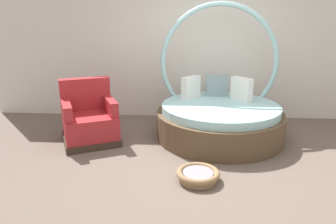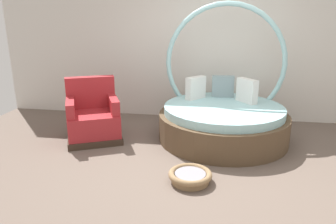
% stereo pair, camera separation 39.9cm
% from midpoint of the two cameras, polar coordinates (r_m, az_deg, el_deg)
% --- Properties ---
extents(ground_plane, '(8.00, 8.00, 0.02)m').
position_cam_midpoint_polar(ground_plane, '(4.15, 4.03, -9.64)').
color(ground_plane, '#66564C').
extents(back_wall, '(8.00, 0.12, 2.90)m').
position_cam_midpoint_polar(back_wall, '(5.87, 4.23, 12.97)').
color(back_wall, silver).
rests_on(back_wall, ground_plane).
extents(round_daybed, '(1.99, 1.99, 2.09)m').
position_cam_midpoint_polar(round_daybed, '(5.02, 7.13, -0.19)').
color(round_daybed, brown).
rests_on(round_daybed, ground_plane).
extents(red_armchair, '(1.06, 1.06, 0.94)m').
position_cam_midpoint_polar(red_armchair, '(4.98, -16.40, -1.50)').
color(red_armchair, '#38281E').
rests_on(red_armchair, ground_plane).
extents(pet_basket, '(0.51, 0.51, 0.13)m').
position_cam_midpoint_polar(pet_basket, '(3.73, 2.37, -11.46)').
color(pet_basket, '#8E704C').
rests_on(pet_basket, ground_plane).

